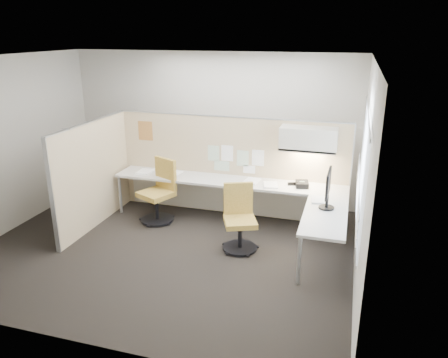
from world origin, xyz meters
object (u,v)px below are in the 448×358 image
(desk, at_px, (245,192))
(monitor, at_px, (328,187))
(phone, at_px, (302,184))
(chair_left, at_px, (160,193))
(chair_right, at_px, (239,220))

(desk, height_order, monitor, monitor)
(desk, xyz_separation_m, monitor, (1.37, -0.66, 0.45))
(monitor, xyz_separation_m, phone, (-0.45, 0.80, -0.27))
(chair_left, distance_m, monitor, 2.91)
(desk, distance_m, monitor, 1.59)
(monitor, relative_size, phone, 2.28)
(chair_left, distance_m, chair_right, 1.69)
(desk, bearing_deg, chair_right, -81.32)
(chair_left, relative_size, chair_right, 1.09)
(chair_right, distance_m, monitor, 1.39)
(desk, height_order, phone, phone)
(monitor, height_order, phone, monitor)
(chair_left, relative_size, monitor, 1.91)
(chair_left, xyz_separation_m, monitor, (2.83, -0.45, 0.55))
(desk, bearing_deg, phone, 8.91)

